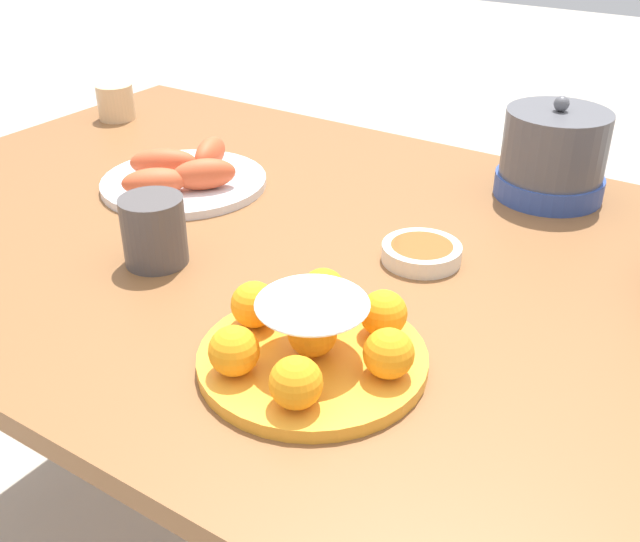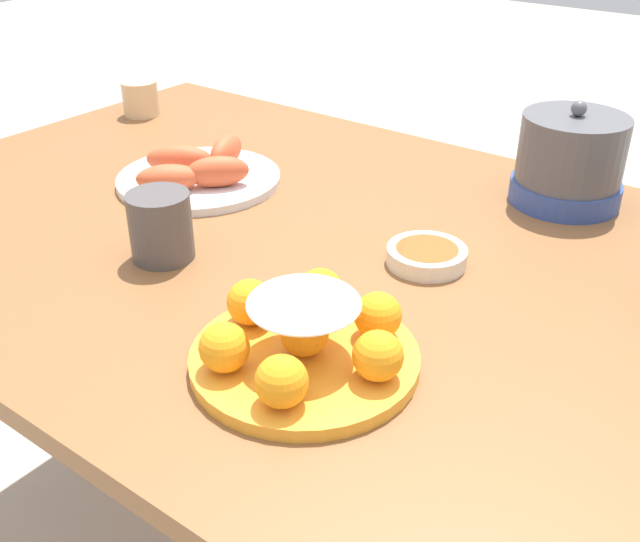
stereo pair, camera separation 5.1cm
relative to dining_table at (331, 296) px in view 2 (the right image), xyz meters
name	(u,v)px [view 2 (the right image)]	position (x,y,z in m)	size (l,w,h in m)	color
dining_table	(331,296)	(0.00, 0.00, 0.00)	(1.58, 0.96, 0.73)	brown
cake_plate	(305,339)	(0.14, -0.24, 0.11)	(0.25, 0.25, 0.09)	gold
sauce_bowl	(427,255)	(0.13, 0.04, 0.09)	(0.11, 0.11, 0.02)	silver
seafood_platter	(198,173)	(-0.31, 0.05, 0.10)	(0.28, 0.28, 0.07)	silver
cup_near	(161,226)	(-0.17, -0.16, 0.13)	(0.09, 0.09, 0.09)	#4C4747
cup_far	(140,98)	(-0.68, 0.25, 0.12)	(0.07, 0.07, 0.07)	#DBB27F
warming_pot	(570,161)	(0.20, 0.35, 0.15)	(0.17, 0.17, 0.17)	#334C99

